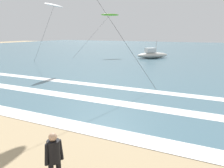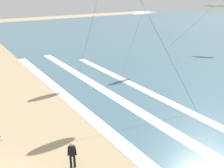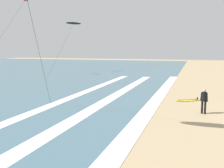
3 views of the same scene
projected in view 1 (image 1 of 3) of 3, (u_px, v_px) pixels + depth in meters
ocean_surface at (196, 51)px, 48.33m from camera, size 140.00×90.00×0.01m
wave_foam_shoreline at (78, 127)px, 9.49m from camera, size 45.80×1.03×0.01m
wave_foam_mid_break at (103, 101)px, 13.09m from camera, size 44.35×1.00×0.01m
wave_foam_outer_break at (158, 92)px, 14.94m from camera, size 39.20×0.88×0.01m
surfer_left_near at (54, 157)px, 5.49m from camera, size 0.32×0.50×1.60m
kite_lime_high_left at (110, 15)px, 37.42m from camera, size 4.86×7.86×7.10m
kite_white_far_left at (54, 6)px, 22.61m from camera, size 8.18×5.92×6.91m
offshore_boat at (152, 55)px, 34.65m from camera, size 4.92×4.83×2.70m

